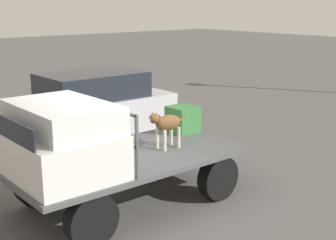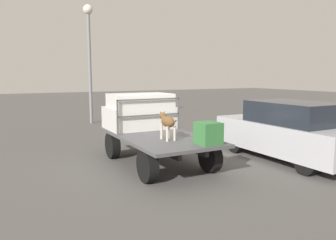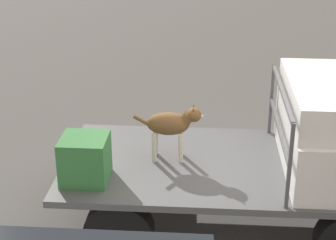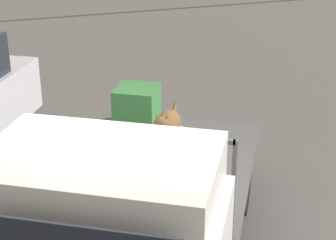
{
  "view_description": "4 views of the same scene",
  "coord_description": "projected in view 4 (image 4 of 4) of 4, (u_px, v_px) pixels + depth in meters",
  "views": [
    {
      "loc": [
        4.29,
        6.16,
        3.33
      ],
      "look_at": [
        -0.79,
        0.09,
        1.35
      ],
      "focal_mm": 50.0,
      "sensor_mm": 36.0,
      "label": 1
    },
    {
      "loc": [
        -7.95,
        3.86,
        2.46
      ],
      "look_at": [
        -0.79,
        0.09,
        1.35
      ],
      "focal_mm": 35.0,
      "sensor_mm": 36.0,
      "label": 2
    },
    {
      "loc": [
        -0.34,
        -6.06,
        3.97
      ],
      "look_at": [
        -0.79,
        0.09,
        1.35
      ],
      "focal_mm": 60.0,
      "sensor_mm": 36.0,
      "label": 3
    },
    {
      "loc": [
        4.75,
        1.32,
        3.8
      ],
      "look_at": [
        -0.79,
        0.09,
        1.35
      ],
      "focal_mm": 60.0,
      "sensor_mm": 36.0,
      "label": 4
    }
  ],
  "objects": [
    {
      "name": "cargo_crate",
      "position": [
        137.0,
        107.0,
        7.19
      ],
      "size": [
        0.52,
        0.52,
        0.52
      ],
      "color": "#337038",
      "rests_on": "flatbed_truck"
    },
    {
      "name": "dog",
      "position": [
        167.0,
        127.0,
        6.15
      ],
      "size": [
        0.86,
        0.27,
        0.71
      ],
      "rotation": [
        0.0,
        0.0,
        -0.18
      ],
      "color": "beige",
      "rests_on": "flatbed_truck"
    },
    {
      "name": "flatbed_truck",
      "position": [
        143.0,
        214.0,
        5.78
      ],
      "size": [
        4.08,
        2.07,
        0.84
      ],
      "color": "black",
      "rests_on": "ground"
    },
    {
      "name": "truck_headboard",
      "position": [
        126.0,
        163.0,
        4.97
      ],
      "size": [
        0.04,
        1.95,
        0.96
      ],
      "color": "#4C4C4F",
      "rests_on": "flatbed_truck"
    },
    {
      "name": "truck_cab",
      "position": [
        100.0,
        221.0,
        4.36
      ],
      "size": [
        1.4,
        1.95,
        1.06
      ],
      "color": "silver",
      "rests_on": "flatbed_truck"
    }
  ]
}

